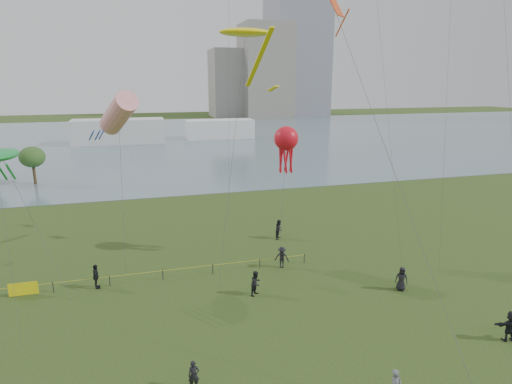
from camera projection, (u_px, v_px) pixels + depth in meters
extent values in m
cube|color=slate|center=(167.00, 139.00, 114.86)|extent=(400.00, 120.00, 0.08)
cube|color=gray|center=(265.00, 71.00, 179.70)|extent=(20.00, 20.00, 38.00)
cube|color=gray|center=(230.00, 83.00, 182.96)|extent=(16.00, 18.00, 28.00)
cube|color=silver|center=(119.00, 131.00, 106.36)|extent=(22.00, 8.00, 6.00)
cube|color=white|center=(220.00, 129.00, 115.97)|extent=(18.00, 7.00, 5.00)
cylinder|color=#392B1A|center=(35.00, 176.00, 64.67)|extent=(0.44, 0.44, 2.59)
ellipsoid|color=#355B24|center=(32.00, 157.00, 63.93)|extent=(3.69, 3.69, 3.11)
cylinder|color=black|center=(53.00, 287.00, 31.77)|extent=(0.07, 0.07, 0.85)
cylinder|color=black|center=(110.00, 281.00, 32.80)|extent=(0.07, 0.07, 0.85)
cylinder|color=black|center=(163.00, 274.00, 33.83)|extent=(0.07, 0.07, 0.85)
cylinder|color=black|center=(213.00, 269.00, 34.86)|extent=(0.07, 0.07, 0.85)
cylinder|color=black|center=(260.00, 263.00, 35.89)|extent=(0.07, 0.07, 0.85)
cylinder|color=black|center=(304.00, 258.00, 36.92)|extent=(0.07, 0.07, 0.85)
cylinder|color=yellow|center=(163.00, 271.00, 33.75)|extent=(24.00, 0.03, 0.03)
cube|color=yellow|center=(23.00, 289.00, 31.23)|extent=(2.00, 0.04, 1.00)
imported|color=black|center=(256.00, 283.00, 31.30)|extent=(1.15, 1.13, 1.86)
imported|color=black|center=(282.00, 257.00, 35.86)|extent=(1.38, 1.12, 1.85)
imported|color=black|center=(96.00, 277.00, 32.26)|extent=(0.54, 1.16, 1.93)
imported|color=black|center=(401.00, 279.00, 32.01)|extent=(1.07, 0.98, 1.84)
imported|color=black|center=(510.00, 326.00, 25.75)|extent=(1.85, 0.83, 1.93)
imported|color=black|center=(194.00, 375.00, 21.73)|extent=(0.59, 0.40, 1.58)
imported|color=black|center=(279.00, 229.00, 42.51)|extent=(1.15, 1.19, 1.94)
cylinder|color=#3F3F42|center=(233.00, 153.00, 34.46)|extent=(4.27, 8.06, 19.27)
ellipsoid|color=yellow|center=(245.00, 32.00, 36.31)|extent=(4.55, 2.85, 0.71)
cube|color=yellow|center=(259.00, 60.00, 33.00)|extent=(0.36, 6.98, 4.09)
cube|color=yellow|center=(273.00, 89.00, 29.99)|extent=(0.95, 0.95, 0.42)
cylinder|color=#3F3F42|center=(122.00, 193.00, 35.22)|extent=(0.30, 3.64, 12.68)
cylinder|color=red|center=(118.00, 113.00, 35.34)|extent=(3.72, 5.16, 3.86)
cylinder|color=blue|center=(101.00, 135.00, 34.26)|extent=(0.60, 1.13, 0.88)
cylinder|color=blue|center=(98.00, 135.00, 34.55)|extent=(0.60, 1.13, 0.88)
cylinder|color=blue|center=(92.00, 135.00, 34.30)|extent=(0.60, 1.13, 0.88)
cylinder|color=blue|center=(91.00, 136.00, 33.86)|extent=(0.60, 1.13, 0.88)
cylinder|color=blue|center=(97.00, 136.00, 33.84)|extent=(0.60, 1.13, 0.88)
cylinder|color=#3F3F42|center=(36.00, 227.00, 31.03)|extent=(4.36, 4.63, 10.06)
ellipsoid|color=#198E38|center=(2.00, 155.00, 31.34)|extent=(2.22, 4.00, 0.78)
cylinder|color=#198E38|center=(2.00, 172.00, 30.18)|extent=(0.16, 1.79, 1.54)
cylinder|color=#198E38|center=(11.00, 172.00, 30.32)|extent=(0.16, 1.79, 1.54)
cylinder|color=#3F3F42|center=(282.00, 206.00, 35.17)|extent=(1.90, 3.94, 10.60)
sphere|color=red|center=(286.00, 138.00, 35.89)|extent=(2.05, 2.05, 2.05)
cylinder|color=red|center=(291.00, 157.00, 36.42)|extent=(0.18, 0.54, 2.60)
cylinder|color=red|center=(287.00, 156.00, 36.76)|extent=(0.49, 0.36, 2.61)
cylinder|color=red|center=(281.00, 157.00, 36.63)|extent=(0.49, 0.36, 2.61)
cylinder|color=red|center=(280.00, 157.00, 36.16)|extent=(0.18, 0.54, 2.60)
cylinder|color=red|center=(285.00, 158.00, 35.82)|extent=(0.49, 0.36, 2.61)
cylinder|color=red|center=(290.00, 158.00, 35.95)|extent=(0.49, 0.36, 2.61)
cylinder|color=#3F3F42|center=(403.00, 193.00, 21.85)|extent=(2.45, 12.69, 19.50)
cube|color=#E54214|center=(336.00, 7.00, 24.97)|extent=(1.36, 1.36, 1.11)
cylinder|color=#E54214|center=(342.00, 23.00, 24.39)|extent=(0.08, 1.58, 1.35)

